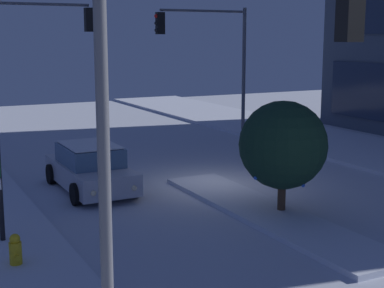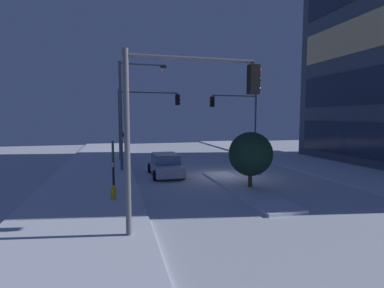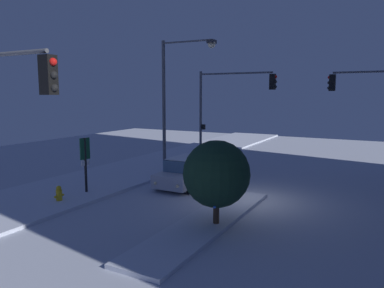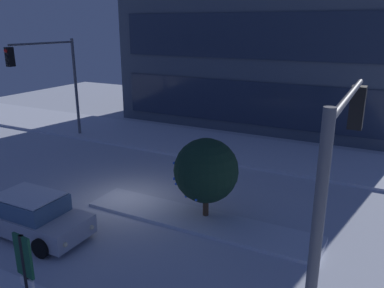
{
  "view_description": "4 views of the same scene",
  "coord_description": "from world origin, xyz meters",
  "px_view_note": "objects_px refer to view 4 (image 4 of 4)",
  "views": [
    {
      "loc": [
        16.19,
        -9.15,
        4.8
      ],
      "look_at": [
        2.83,
        -2.27,
        2.03
      ],
      "focal_mm": 54.47,
      "sensor_mm": 36.0,
      "label": 1
    },
    {
      "loc": [
        17.98,
        -6.99,
        3.91
      ],
      "look_at": [
        0.17,
        -2.31,
        2.23
      ],
      "focal_mm": 27.21,
      "sensor_mm": 36.0,
      "label": 2
    },
    {
      "loc": [
        15.3,
        5.35,
        4.74
      ],
      "look_at": [
        1.27,
        -2.23,
        2.57
      ],
      "focal_mm": 34.54,
      "sensor_mm": 36.0,
      "label": 3
    },
    {
      "loc": [
        9.44,
        -12.05,
        7.07
      ],
      "look_at": [
        3.32,
        -0.38,
        3.02
      ],
      "focal_mm": 36.63,
      "sensor_mm": 36.0,
      "label": 4
    }
  ],
  "objects_px": {
    "car_near": "(31,215)",
    "parking_info_sign": "(26,275)",
    "traffic_light_corner_far_left": "(50,72)",
    "decorated_tree_median": "(206,171)",
    "traffic_light_corner_near_right": "(337,183)"
  },
  "relations": [
    {
      "from": "parking_info_sign",
      "to": "car_near",
      "type": "bearing_deg",
      "value": 54.81
    },
    {
      "from": "car_near",
      "to": "decorated_tree_median",
      "type": "bearing_deg",
      "value": 37.97
    },
    {
      "from": "traffic_light_corner_far_left",
      "to": "parking_info_sign",
      "type": "xyz_separation_m",
      "value": [
        11.47,
        -11.85,
        -2.64
      ]
    },
    {
      "from": "traffic_light_corner_near_right",
      "to": "parking_info_sign",
      "type": "relative_size",
      "value": 2.22
    },
    {
      "from": "traffic_light_corner_near_right",
      "to": "decorated_tree_median",
      "type": "height_order",
      "value": "traffic_light_corner_near_right"
    },
    {
      "from": "traffic_light_corner_far_left",
      "to": "car_near",
      "type": "bearing_deg",
      "value": 41.7
    },
    {
      "from": "traffic_light_corner_near_right",
      "to": "traffic_light_corner_far_left",
      "type": "height_order",
      "value": "traffic_light_corner_far_left"
    },
    {
      "from": "car_near",
      "to": "traffic_light_corner_far_left",
      "type": "xyz_separation_m",
      "value": [
        -7.57,
        8.5,
        3.66
      ]
    },
    {
      "from": "car_near",
      "to": "decorated_tree_median",
      "type": "height_order",
      "value": "decorated_tree_median"
    },
    {
      "from": "traffic_light_corner_near_right",
      "to": "parking_info_sign",
      "type": "bearing_deg",
      "value": 111.47
    },
    {
      "from": "traffic_light_corner_far_left",
      "to": "parking_info_sign",
      "type": "bearing_deg",
      "value": 44.06
    },
    {
      "from": "car_near",
      "to": "parking_info_sign",
      "type": "xyz_separation_m",
      "value": [
        3.9,
        -3.35,
        1.02
      ]
    },
    {
      "from": "traffic_light_corner_near_right",
      "to": "traffic_light_corner_far_left",
      "type": "bearing_deg",
      "value": 61.48
    },
    {
      "from": "car_near",
      "to": "parking_info_sign",
      "type": "height_order",
      "value": "parking_info_sign"
    },
    {
      "from": "parking_info_sign",
      "to": "decorated_tree_median",
      "type": "height_order",
      "value": "decorated_tree_median"
    }
  ]
}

